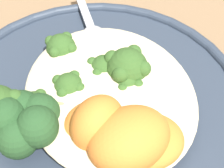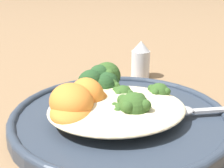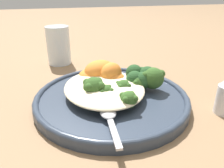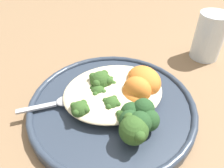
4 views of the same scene
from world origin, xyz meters
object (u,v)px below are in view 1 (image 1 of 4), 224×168
(sweet_potato_chunk_1, at_px, (142,141))
(broccoli_stalk_5, at_px, (52,110))
(broccoli_stalk_6, at_px, (5,111))
(broccoli_stalk_0, at_px, (119,93))
(broccoli_stalk_4, at_px, (79,97))
(broccoli_stalk_1, at_px, (123,76))
(broccoli_stalk_3, at_px, (71,67))
(sweet_potato_chunk_3, at_px, (92,122))
(kale_tuft, at_px, (25,121))
(quinoa_mound, at_px, (110,93))
(spoon, at_px, (92,30))
(broccoli_stalk_2, at_px, (103,84))
(sweet_potato_chunk_2, at_px, (97,123))
(plate, at_px, (94,105))
(sweet_potato_chunk_0, at_px, (130,139))

(sweet_potato_chunk_1, bearing_deg, broccoli_stalk_5, 46.90)
(broccoli_stalk_5, height_order, broccoli_stalk_6, broccoli_stalk_6)
(broccoli_stalk_0, distance_m, broccoli_stalk_4, 0.04)
(broccoli_stalk_1, relative_size, broccoli_stalk_3, 0.70)
(sweet_potato_chunk_3, xyz_separation_m, kale_tuft, (0.02, 0.05, 0.01))
(quinoa_mound, relative_size, spoon, 1.74)
(broccoli_stalk_5, bearing_deg, sweet_potato_chunk_1, 166.49)
(sweet_potato_chunk_1, bearing_deg, sweet_potato_chunk_3, 45.18)
(quinoa_mound, bearing_deg, broccoli_stalk_5, 91.65)
(broccoli_stalk_3, height_order, broccoli_stalk_4, broccoli_stalk_3)
(broccoli_stalk_2, xyz_separation_m, broccoli_stalk_6, (-0.01, 0.09, 0.01))
(quinoa_mound, bearing_deg, spoon, -8.30)
(broccoli_stalk_4, height_order, sweet_potato_chunk_3, same)
(quinoa_mound, xyz_separation_m, broccoli_stalk_3, (0.04, 0.02, 0.00))
(broccoli_stalk_5, height_order, kale_tuft, kale_tuft)
(sweet_potato_chunk_1, distance_m, sweet_potato_chunk_2, 0.04)
(broccoli_stalk_6, xyz_separation_m, sweet_potato_chunk_3, (-0.03, -0.07, -0.01))
(plate, height_order, broccoli_stalk_1, broccoli_stalk_1)
(plate, xyz_separation_m, broccoli_stalk_3, (0.04, 0.01, 0.02))
(plate, xyz_separation_m, kale_tuft, (-0.02, 0.07, 0.03))
(broccoli_stalk_3, relative_size, spoon, 1.11)
(broccoli_stalk_0, height_order, spoon, broccoli_stalk_0)
(broccoli_stalk_6, bearing_deg, broccoli_stalk_0, -164.82)
(sweet_potato_chunk_3, bearing_deg, broccoli_stalk_2, -31.09)
(broccoli_stalk_6, xyz_separation_m, sweet_potato_chunk_0, (-0.06, -0.09, 0.00))
(broccoli_stalk_6, relative_size, sweet_potato_chunk_3, 2.33)
(broccoli_stalk_4, height_order, spoon, broccoli_stalk_4)
(quinoa_mound, bearing_deg, broccoli_stalk_6, 86.90)
(broccoli_stalk_2, bearing_deg, plate, 134.62)
(plate, relative_size, sweet_potato_chunk_0, 4.32)
(broccoli_stalk_0, relative_size, broccoli_stalk_6, 0.59)
(broccoli_stalk_0, relative_size, sweet_potato_chunk_1, 1.00)
(broccoli_stalk_2, relative_size, sweet_potato_chunk_1, 1.21)
(broccoli_stalk_3, relative_size, broccoli_stalk_4, 1.55)
(broccoli_stalk_4, bearing_deg, spoon, -47.31)
(broccoli_stalk_6, relative_size, sweet_potato_chunk_2, 2.32)
(broccoli_stalk_6, bearing_deg, broccoli_stalk_3, -130.83)
(plate, bearing_deg, kale_tuft, 105.84)
(broccoli_stalk_6, bearing_deg, spoon, -119.53)
(broccoli_stalk_0, distance_m, kale_tuft, 0.09)
(broccoli_stalk_6, height_order, sweet_potato_chunk_3, broccoli_stalk_6)
(broccoli_stalk_1, distance_m, sweet_potato_chunk_1, 0.07)
(plate, bearing_deg, broccoli_stalk_4, 102.84)
(broccoli_stalk_1, height_order, kale_tuft, kale_tuft)
(sweet_potato_chunk_0, distance_m, sweet_potato_chunk_2, 0.03)
(broccoli_stalk_1, height_order, sweet_potato_chunk_1, broccoli_stalk_1)
(broccoli_stalk_2, bearing_deg, sweet_potato_chunk_0, -157.47)
(broccoli_stalk_4, relative_size, sweet_potato_chunk_1, 1.06)
(broccoli_stalk_3, bearing_deg, sweet_potato_chunk_2, 174.65)
(broccoli_stalk_6, height_order, kale_tuft, broccoli_stalk_6)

